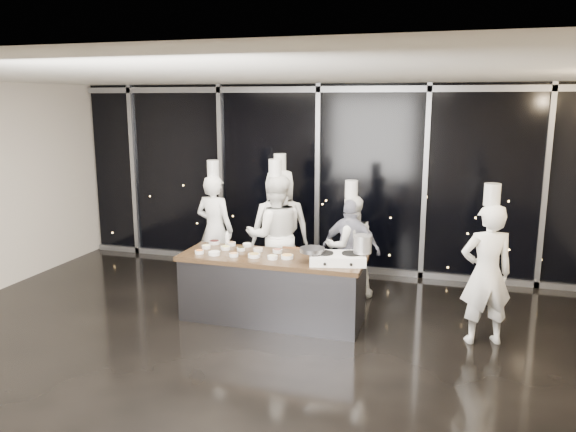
{
  "coord_description": "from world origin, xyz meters",
  "views": [
    {
      "loc": [
        2.28,
        -5.91,
        2.93
      ],
      "look_at": [
        0.13,
        1.2,
        1.39
      ],
      "focal_mm": 35.0,
      "sensor_mm": 36.0,
      "label": 1
    }
  ],
  "objects_px": {
    "chef_center": "(275,235)",
    "chef_right": "(350,246)",
    "stock_pot": "(363,244)",
    "chef_side": "(486,273)",
    "frying_pan": "(312,250)",
    "chef_left": "(280,228)",
    "guest": "(351,249)",
    "demo_counter": "(272,288)",
    "stove": "(337,258)",
    "chef_far_left": "(215,228)"
  },
  "relations": [
    {
      "from": "guest",
      "to": "stove",
      "type": "bearing_deg",
      "value": 101.04
    },
    {
      "from": "chef_side",
      "to": "frying_pan",
      "type": "bearing_deg",
      "value": -13.02
    },
    {
      "from": "chef_center",
      "to": "chef_side",
      "type": "xyz_separation_m",
      "value": [
        2.97,
        -0.92,
        -0.04
      ]
    },
    {
      "from": "chef_far_left",
      "to": "guest",
      "type": "relative_size",
      "value": 1.32
    },
    {
      "from": "stock_pot",
      "to": "demo_counter",
      "type": "bearing_deg",
      "value": 179.95
    },
    {
      "from": "guest",
      "to": "stock_pot",
      "type": "bearing_deg",
      "value": 115.81
    },
    {
      "from": "frying_pan",
      "to": "chef_far_left",
      "type": "height_order",
      "value": "chef_far_left"
    },
    {
      "from": "stock_pot",
      "to": "chef_far_left",
      "type": "relative_size",
      "value": 0.11
    },
    {
      "from": "frying_pan",
      "to": "chef_left",
      "type": "bearing_deg",
      "value": 107.46
    },
    {
      "from": "chef_center",
      "to": "chef_right",
      "type": "distance_m",
      "value": 1.13
    },
    {
      "from": "chef_right",
      "to": "demo_counter",
      "type": "bearing_deg",
      "value": 32.58
    },
    {
      "from": "frying_pan",
      "to": "chef_far_left",
      "type": "bearing_deg",
      "value": 131.36
    },
    {
      "from": "chef_center",
      "to": "guest",
      "type": "bearing_deg",
      "value": 165.09
    },
    {
      "from": "stove",
      "to": "chef_side",
      "type": "relative_size",
      "value": 0.39
    },
    {
      "from": "chef_right",
      "to": "frying_pan",
      "type": "bearing_deg",
      "value": 56.18
    },
    {
      "from": "stock_pot",
      "to": "chef_far_left",
      "type": "xyz_separation_m",
      "value": [
        -2.59,
        1.24,
        -0.25
      ]
    },
    {
      "from": "demo_counter",
      "to": "chef_side",
      "type": "height_order",
      "value": "chef_side"
    },
    {
      "from": "frying_pan",
      "to": "demo_counter",
      "type": "bearing_deg",
      "value": 152.25
    },
    {
      "from": "stove",
      "to": "frying_pan",
      "type": "height_order",
      "value": "frying_pan"
    },
    {
      "from": "chef_far_left",
      "to": "frying_pan",
      "type": "bearing_deg",
      "value": 153.24
    },
    {
      "from": "frying_pan",
      "to": "guest",
      "type": "relative_size",
      "value": 0.38
    },
    {
      "from": "stock_pot",
      "to": "stove",
      "type": "bearing_deg",
      "value": -166.5
    },
    {
      "from": "demo_counter",
      "to": "frying_pan",
      "type": "distance_m",
      "value": 0.86
    },
    {
      "from": "chef_left",
      "to": "guest",
      "type": "bearing_deg",
      "value": 144.79
    },
    {
      "from": "frying_pan",
      "to": "chef_far_left",
      "type": "xyz_separation_m",
      "value": [
        -1.96,
        1.39,
        -0.16
      ]
    },
    {
      "from": "frying_pan",
      "to": "chef_side",
      "type": "relative_size",
      "value": 0.29
    },
    {
      "from": "chef_far_left",
      "to": "chef_center",
      "type": "xyz_separation_m",
      "value": [
        1.11,
        -0.25,
        0.03
      ]
    },
    {
      "from": "frying_pan",
      "to": "chef_left",
      "type": "height_order",
      "value": "chef_left"
    },
    {
      "from": "chef_left",
      "to": "guest",
      "type": "xyz_separation_m",
      "value": [
        1.17,
        -0.21,
        -0.2
      ]
    },
    {
      "from": "stock_pot",
      "to": "guest",
      "type": "relative_size",
      "value": 0.15
    },
    {
      "from": "chef_left",
      "to": "chef_right",
      "type": "bearing_deg",
      "value": 149.32
    },
    {
      "from": "stock_pot",
      "to": "chef_right",
      "type": "bearing_deg",
      "value": 107.22
    },
    {
      "from": "stove",
      "to": "stock_pot",
      "type": "xyz_separation_m",
      "value": [
        0.3,
        0.07,
        0.19
      ]
    },
    {
      "from": "stock_pot",
      "to": "chef_side",
      "type": "height_order",
      "value": "chef_side"
    },
    {
      "from": "stock_pot",
      "to": "chef_center",
      "type": "distance_m",
      "value": 1.8
    },
    {
      "from": "stock_pot",
      "to": "guest",
      "type": "xyz_separation_m",
      "value": [
        -0.35,
        1.15,
        -0.39
      ]
    },
    {
      "from": "stove",
      "to": "chef_center",
      "type": "relative_size",
      "value": 0.38
    },
    {
      "from": "chef_far_left",
      "to": "chef_side",
      "type": "relative_size",
      "value": 1.01
    },
    {
      "from": "chef_far_left",
      "to": "chef_right",
      "type": "xyz_separation_m",
      "value": [
        2.2,
        0.0,
        -0.12
      ]
    },
    {
      "from": "guest",
      "to": "chef_left",
      "type": "bearing_deg",
      "value": -1.65
    },
    {
      "from": "demo_counter",
      "to": "stock_pot",
      "type": "relative_size",
      "value": 10.78
    },
    {
      "from": "stove",
      "to": "frying_pan",
      "type": "relative_size",
      "value": 1.35
    },
    {
      "from": "stock_pot",
      "to": "chef_side",
      "type": "bearing_deg",
      "value": 2.99
    },
    {
      "from": "chef_right",
      "to": "stove",
      "type": "bearing_deg",
      "value": 69.41
    },
    {
      "from": "chef_center",
      "to": "demo_counter",
      "type": "bearing_deg",
      "value": 83.0
    },
    {
      "from": "chef_side",
      "to": "guest",
      "type": "bearing_deg",
      "value": -49.26
    },
    {
      "from": "frying_pan",
      "to": "chef_center",
      "type": "xyz_separation_m",
      "value": [
        -0.86,
        1.15,
        -0.14
      ]
    },
    {
      "from": "chef_center",
      "to": "guest",
      "type": "height_order",
      "value": "chef_center"
    },
    {
      "from": "chef_far_left",
      "to": "stove",
      "type": "bearing_deg",
      "value": 158.6
    },
    {
      "from": "stock_pot",
      "to": "guest",
      "type": "bearing_deg",
      "value": 107.14
    }
  ]
}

